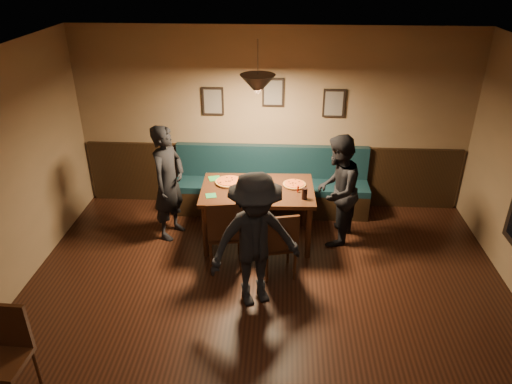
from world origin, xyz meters
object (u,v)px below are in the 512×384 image
Objects in this scene: booth_bench at (271,182)px; diner_left at (169,183)px; dining_table at (257,215)px; cafe_chair_far at (1,361)px; tabasco_bottle at (298,189)px; chair_near_right at (278,242)px; diner_right at (337,191)px; diner_front at (255,241)px; soda_glass at (305,194)px; chair_near_left at (225,231)px.

booth_bench is 1.65m from diner_left.
cafe_chair_far is at bearing -128.74° from dining_table.
tabasco_bottle is (0.38, -0.94, 0.38)m from booth_bench.
chair_near_right reaches higher than dining_table.
diner_left is 3.07m from cafe_chair_far.
chair_near_right is 3.20m from cafe_chair_far.
tabasco_bottle is (0.55, -0.07, 0.46)m from dining_table.
diner_front reaches higher than diner_right.
dining_table is at bearing -73.39° from diner_left.
dining_table is 0.97× the size of diner_right.
soda_glass is 0.16× the size of cafe_chair_far.
diner_front is 15.36× the size of tabasco_bottle.
dining_table is 0.72m from chair_near_left.
diner_left reaches higher than diner_front.
cafe_chair_far is at bearing -176.40° from diner_left.
chair_near_left is 0.90m from diner_front.
chair_near_right is 1.80m from diner_left.
diner_left is (-1.25, 0.08, 0.42)m from dining_table.
soda_glass is at bearing 43.64° from chair_near_right.
dining_table is 1.38m from diner_front.
diner_left is at bearing -151.10° from booth_bench.
cafe_chair_far is (-2.68, -2.77, -0.40)m from tabasco_bottle.
soda_glass is at bearing -66.81° from tabasco_bottle.
soda_glass reaches higher than tabasco_bottle.
cafe_chair_far is at bearing -137.30° from chair_near_left.
diner_left is at bearing 175.03° from tabasco_bottle.
diner_left is at bearing -104.60° from cafe_chair_far.
soda_glass is 0.21m from tabasco_bottle.
dining_table is 3.55m from cafe_chair_far.
diner_left is 1.75× the size of cafe_chair_far.
diner_left is 15.47× the size of tabasco_bottle.
soda_glass is at bearing -67.69° from booth_bench.
soda_glass is 3.80m from cafe_chair_far.
chair_near_left is at bearing 98.09° from diner_front.
diner_front is at bearing -111.89° from tabasco_bottle.
chair_near_left reaches higher than chair_near_right.
soda_glass is (0.46, -1.12, 0.40)m from booth_bench.
soda_glass is (0.58, 1.05, 0.07)m from diner_front.
diner_left is 10.72× the size of soda_glass.
diner_right is at bearing 34.52° from soda_glass.
booth_bench reaches higher than chair_near_right.
diner_right reaches higher than cafe_chair_far.
diner_right is at bearing 29.54° from diner_front.
dining_table is at bearing -100.93° from booth_bench.
diner_right reaches higher than booth_bench.
diner_front is at bearing -67.96° from chair_near_left.
dining_table is 0.82m from chair_near_right.
chair_near_left is at bearing -108.21° from diner_left.
diner_front is 1.34m from tabasco_bottle.
booth_bench is 0.88m from dining_table.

